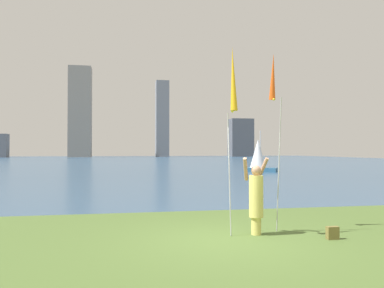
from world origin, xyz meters
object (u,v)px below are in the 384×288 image
at_px(kite_flag_right, 273,82).
at_px(bag, 332,233).
at_px(kite_flag_left, 233,83).
at_px(person, 256,197).
at_px(sailboat_5, 258,156).

xyz_separation_m(kite_flag_right, bag, (0.88, -1.18, -3.52)).
bearing_deg(kite_flag_left, bag, -14.32).
xyz_separation_m(person, bag, (1.50, -0.75, -0.74)).
distance_m(kite_flag_right, bag, 3.81).
height_order(kite_flag_left, kite_flag_right, kite_flag_right).
bearing_deg(sailboat_5, kite_flag_left, -111.67).
bearing_deg(bag, kite_flag_left, 165.68).
height_order(kite_flag_left, bag, kite_flag_left).
distance_m(person, bag, 1.83).
bearing_deg(sailboat_5, kite_flag_right, -109.62).
relative_size(kite_flag_right, bag, 15.53).
height_order(person, sailboat_5, sailboat_5).
relative_size(person, kite_flag_left, 0.42).
distance_m(person, kite_flag_left, 2.69).
relative_size(kite_flag_left, bag, 15.39).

